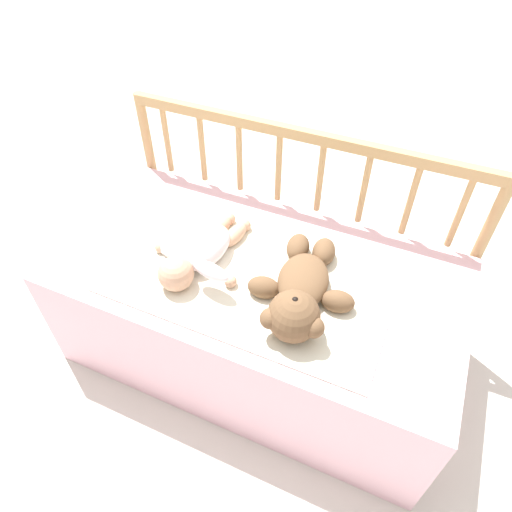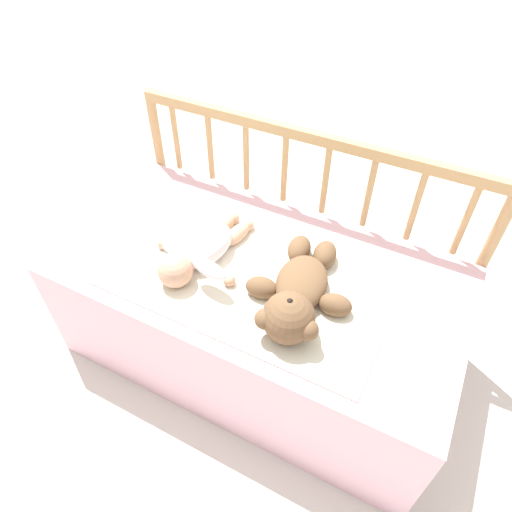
{
  "view_description": "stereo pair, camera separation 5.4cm",
  "coord_description": "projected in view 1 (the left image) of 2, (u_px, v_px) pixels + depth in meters",
  "views": [
    {
      "loc": [
        0.39,
        -0.88,
        1.44
      ],
      "look_at": [
        0.0,
        -0.01,
        0.49
      ],
      "focal_mm": 32.0,
      "sensor_mm": 36.0,
      "label": 1
    },
    {
      "loc": [
        0.44,
        -0.86,
        1.44
      ],
      "look_at": [
        0.0,
        -0.01,
        0.49
      ],
      "focal_mm": 32.0,
      "sensor_mm": 36.0,
      "label": 2
    }
  ],
  "objects": [
    {
      "name": "ground_plane",
      "position": [
        257.0,
        348.0,
        1.7
      ],
      "size": [
        12.0,
        12.0,
        0.0
      ],
      "primitive_type": "plane",
      "color": "silver"
    },
    {
      "name": "crib_mattress",
      "position": [
        257.0,
        312.0,
        1.55
      ],
      "size": [
        1.25,
        0.65,
        0.43
      ],
      "color": "#EDB7C6",
      "rests_on": "ground_plane"
    },
    {
      "name": "crib_rail",
      "position": [
        298.0,
        183.0,
        1.56
      ],
      "size": [
        1.25,
        0.04,
        0.73
      ],
      "color": "tan",
      "rests_on": "ground_plane"
    },
    {
      "name": "blanket",
      "position": [
        254.0,
        273.0,
        1.38
      ],
      "size": [
        0.83,
        0.52,
        0.01
      ],
      "color": "silver",
      "rests_on": "crib_mattress"
    },
    {
      "name": "teddy_bear",
      "position": [
        300.0,
        292.0,
        1.26
      ],
      "size": [
        0.31,
        0.42,
        0.14
      ],
      "color": "brown",
      "rests_on": "crib_mattress"
    },
    {
      "name": "baby",
      "position": [
        201.0,
        252.0,
        1.38
      ],
      "size": [
        0.31,
        0.38,
        0.11
      ],
      "color": "white",
      "rests_on": "crib_mattress"
    }
  ]
}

